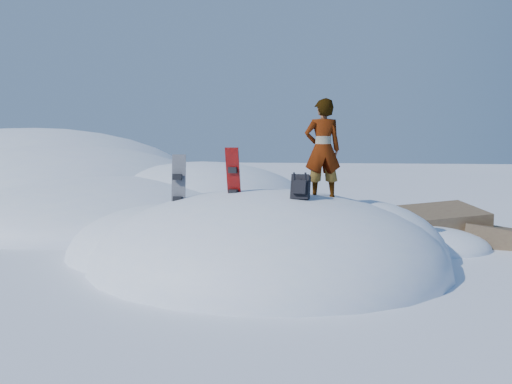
% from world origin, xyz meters
% --- Properties ---
extents(ground, '(120.00, 120.00, 0.00)m').
position_xyz_m(ground, '(0.00, 0.00, 0.00)').
color(ground, white).
rests_on(ground, ground).
extents(snow_mound, '(8.00, 6.00, 3.00)m').
position_xyz_m(snow_mound, '(-0.17, 0.24, 0.00)').
color(snow_mound, white).
rests_on(snow_mound, ground).
extents(snow_ridge, '(21.50, 18.50, 6.40)m').
position_xyz_m(snow_ridge, '(-10.43, 9.85, 0.00)').
color(snow_ridge, white).
rests_on(snow_ridge, ground).
extents(rock_outcrop, '(4.68, 4.41, 1.68)m').
position_xyz_m(rock_outcrop, '(3.72, 3.01, 0.01)').
color(rock_outcrop, brown).
rests_on(rock_outcrop, ground).
extents(snowboard_red, '(0.30, 0.28, 1.41)m').
position_xyz_m(snowboard_red, '(-0.57, -0.35, 1.63)').
color(snowboard_red, '#B70A09').
rests_on(snowboard_red, snow_mound).
extents(snowboard_dark, '(0.29, 0.23, 1.45)m').
position_xyz_m(snowboard_dark, '(-1.71, -0.24, 1.47)').
color(snowboard_dark, black).
rests_on(snowboard_dark, snow_mound).
extents(backpack, '(0.35, 0.42, 0.53)m').
position_xyz_m(backpack, '(0.73, -0.72, 1.61)').
color(backpack, black).
rests_on(backpack, snow_mound).
extents(gear_pile, '(0.90, 0.69, 0.24)m').
position_xyz_m(gear_pile, '(-2.13, -1.73, 0.12)').
color(gear_pile, black).
rests_on(gear_pile, ground).
extents(person, '(0.78, 0.62, 1.87)m').
position_xyz_m(person, '(1.08, -0.14, 2.28)').
color(person, slate).
rests_on(person, snow_mound).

